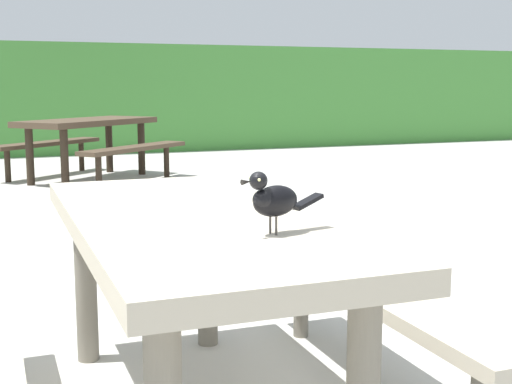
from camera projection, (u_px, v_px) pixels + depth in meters
picnic_table_foreground at (191, 267)px, 2.37m from camera, size 1.70×1.81×0.74m
bird_grackle at (272, 199)px, 1.99m from camera, size 0.28×0.11×0.18m
picnic_table_mid_right at (88, 134)px, 8.59m from camera, size 2.39×2.39×0.74m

